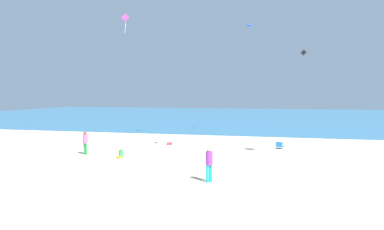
{
  "coord_description": "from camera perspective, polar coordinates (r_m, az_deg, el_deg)",
  "views": [
    {
      "loc": [
        3.71,
        -10.4,
        4.28
      ],
      "look_at": [
        0.0,
        7.83,
        2.96
      ],
      "focal_mm": 26.69,
      "sensor_mm": 36.0,
      "label": 1
    }
  ],
  "objects": [
    {
      "name": "ground_plane",
      "position": [
        21.17,
        1.18,
        -7.61
      ],
      "size": [
        120.0,
        120.0,
        0.0
      ],
      "primitive_type": "plane",
      "color": "beige"
    },
    {
      "name": "ocean_water",
      "position": [
        59.91,
        7.93,
        -0.06
      ],
      "size": [
        120.0,
        60.0,
        0.05
      ],
      "primitive_type": "cube",
      "color": "teal",
      "rests_on": "ground_plane"
    },
    {
      "name": "beach_chair_far_right",
      "position": [
        23.81,
        17.16,
        -5.87
      ],
      "size": [
        0.78,
        0.81,
        0.57
      ],
      "rotation": [
        0.0,
        0.0,
        1.09
      ],
      "color": "#2370B2",
      "rests_on": "ground_plane"
    },
    {
      "name": "cooler_box",
      "position": [
        24.76,
        -4.47,
        -5.58
      ],
      "size": [
        0.54,
        0.6,
        0.28
      ],
      "rotation": [
        0.0,
        0.0,
        5.17
      ],
      "color": "red",
      "rests_on": "ground_plane"
    },
    {
      "name": "person_0",
      "position": [
        21.85,
        -20.54,
        -4.89
      ],
      "size": [
        0.43,
        0.43,
        1.69
      ],
      "rotation": [
        0.0,
        0.0,
        1.25
      ],
      "color": "green",
      "rests_on": "ground_plane"
    },
    {
      "name": "person_3",
      "position": [
        20.2,
        -14.05,
        -7.57
      ],
      "size": [
        0.39,
        0.58,
        0.68
      ],
      "rotation": [
        0.0,
        0.0,
        4.51
      ],
      "color": "green",
      "rests_on": "ground_plane"
    },
    {
      "name": "person_4",
      "position": [
        14.13,
        3.44,
        -9.34
      ],
      "size": [
        0.49,
        0.49,
        1.74
      ],
      "rotation": [
        0.0,
        0.0,
        5.45
      ],
      "color": "#19ADB2",
      "rests_on": "ground_plane"
    },
    {
      "name": "kite_black",
      "position": [
        31.72,
        21.4,
        11.48
      ],
      "size": [
        0.62,
        0.28,
        1.19
      ],
      "rotation": [
        0.0,
        0.0,
        2.94
      ],
      "color": "black"
    },
    {
      "name": "kite_magenta",
      "position": [
        25.48,
        -13.19,
        18.29
      ],
      "size": [
        0.68,
        0.25,
        1.59
      ],
      "rotation": [
        0.0,
        0.0,
        6.0
      ],
      "color": "#DB3DA8"
    },
    {
      "name": "kite_blue",
      "position": [
        32.57,
        11.41,
        17.3
      ],
      "size": [
        0.6,
        0.76,
        1.47
      ],
      "rotation": [
        0.0,
        0.0,
        1.38
      ],
      "color": "blue"
    }
  ]
}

